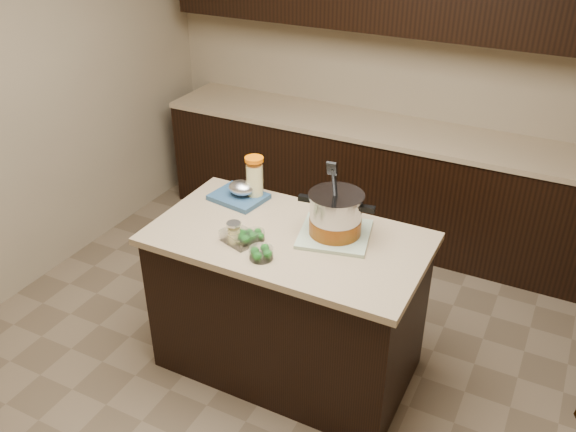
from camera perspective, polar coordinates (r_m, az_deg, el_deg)
name	(u,v)px	position (r m, az deg, el deg)	size (l,w,h in m)	color
ground_plane	(288,363)	(3.76, 0.00, -13.57)	(4.00, 4.00, 0.00)	brown
room_shell	(288,85)	(2.86, 0.00, 12.14)	(4.04, 4.04, 2.72)	tan
back_cabinets	(394,121)	(4.65, 9.90, 8.76)	(3.60, 0.63, 2.33)	black
island	(288,303)	(3.46, 0.00, -8.15)	(1.46, 0.81, 0.90)	black
dish_towel	(335,234)	(3.21, 4.39, -1.69)	(0.36, 0.36, 0.02)	#6C9363
stock_pot	(335,217)	(3.16, 4.47, -0.06)	(0.41, 0.32, 0.41)	#B7B7BC
lemonade_pitcher	(255,180)	(3.51, -3.13, 3.38)	(0.13, 0.13, 0.26)	#F7EA96
mason_jar	(234,233)	(3.14, -5.07, -1.59)	(0.08, 0.08, 0.12)	#F7EA96
broccoli_tub_left	(255,236)	(3.17, -3.10, -1.85)	(0.12, 0.12, 0.05)	silver
broccoli_tub_right	(261,254)	(3.02, -2.53, -3.54)	(0.15, 0.15, 0.06)	silver
broccoli_tub_rect	(239,237)	(3.15, -4.63, -2.01)	(0.20, 0.17, 0.06)	silver
blue_tray	(240,194)	(3.54, -4.53, 2.10)	(0.33, 0.28, 0.11)	navy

